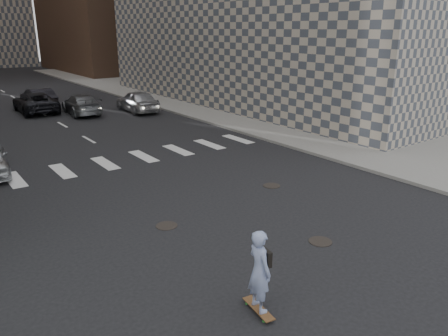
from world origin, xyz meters
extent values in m
plane|color=black|center=(0.00, 0.00, 0.00)|extent=(160.00, 160.00, 0.00)
cube|color=gray|center=(14.50, 20.00, 0.07)|extent=(13.00, 80.00, 0.15)
cube|color=black|center=(11.20, 14.00, 2.00)|extent=(0.30, 18.00, 4.00)
cylinder|color=black|center=(1.20, -2.50, 0.01)|extent=(0.70, 0.70, 0.02)
cylinder|color=black|center=(-2.00, 1.20, 0.01)|extent=(0.70, 0.70, 0.02)
cylinder|color=black|center=(3.30, 2.00, 0.01)|extent=(0.70, 0.70, 0.02)
cube|color=brown|center=(-2.52, -4.00, 0.10)|extent=(0.39, 1.05, 0.02)
cylinder|color=green|center=(-2.67, -4.35, 0.03)|extent=(0.04, 0.07, 0.07)
cylinder|color=green|center=(-2.49, -4.37, 0.03)|extent=(0.04, 0.07, 0.07)
cylinder|color=green|center=(-2.56, -3.63, 0.03)|extent=(0.04, 0.07, 0.07)
cylinder|color=green|center=(-2.38, -3.65, 0.03)|extent=(0.04, 0.07, 0.07)
imported|color=#95A0D9|center=(-2.52, -4.00, 1.07)|extent=(0.56, 0.76, 1.92)
cube|color=black|center=(-2.31, -3.97, 1.30)|extent=(0.16, 0.33, 0.36)
imported|color=slate|center=(2.35, 22.00, 0.73)|extent=(2.42, 5.15, 1.45)
imported|color=black|center=(-0.22, 24.70, 0.75)|extent=(2.60, 5.47, 1.51)
imported|color=#AAACB1|center=(6.15, 20.44, 0.82)|extent=(2.06, 4.84, 1.63)
imported|color=black|center=(0.46, 26.52, 0.79)|extent=(1.86, 4.86, 1.58)
camera|label=1|loc=(-8.11, -10.33, 6.13)|focal=35.00mm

